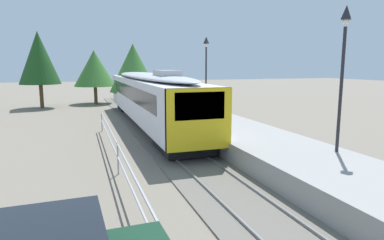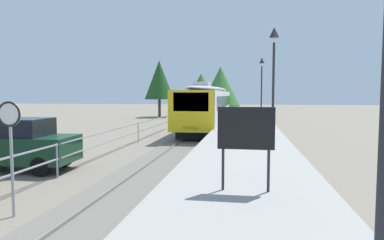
# 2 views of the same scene
# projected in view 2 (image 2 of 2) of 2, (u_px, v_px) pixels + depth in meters

# --- Properties ---
(ground_plane) EXTENTS (160.00, 160.00, 0.00)m
(ground_plane) POSITION_uv_depth(u_px,v_px,m) (148.00, 141.00, 21.71)
(ground_plane) COLOR slate
(track_rails) EXTENTS (3.20, 60.00, 0.14)m
(track_rails) POSITION_uv_depth(u_px,v_px,m) (194.00, 141.00, 21.22)
(track_rails) COLOR #6B665B
(track_rails) RESTS_ON ground
(commuter_train) EXTENTS (2.82, 20.89, 3.74)m
(commuter_train) POSITION_uv_depth(u_px,v_px,m) (210.00, 104.00, 30.18)
(commuter_train) COLOR silver
(commuter_train) RESTS_ON track_rails
(station_platform) EXTENTS (3.90, 60.00, 0.90)m
(station_platform) POSITION_uv_depth(u_px,v_px,m) (246.00, 135.00, 20.67)
(station_platform) COLOR #999691
(station_platform) RESTS_ON ground
(platform_lamp_mid_platform) EXTENTS (0.34, 0.34, 5.35)m
(platform_lamp_mid_platform) POSITION_uv_depth(u_px,v_px,m) (274.00, 61.00, 16.53)
(platform_lamp_mid_platform) COLOR #232328
(platform_lamp_mid_platform) RESTS_ON station_platform
(platform_lamp_far_end) EXTENTS (0.34, 0.34, 5.35)m
(platform_lamp_far_end) POSITION_uv_depth(u_px,v_px,m) (262.00, 76.00, 30.09)
(platform_lamp_far_end) COLOR #232328
(platform_lamp_far_end) RESTS_ON station_platform
(platform_notice_board) EXTENTS (1.20, 0.08, 1.80)m
(platform_notice_board) POSITION_uv_depth(u_px,v_px,m) (246.00, 131.00, 7.12)
(platform_notice_board) COLOR #232328
(platform_notice_board) RESTS_ON station_platform
(speed_limit_sign) EXTENTS (0.61, 0.10, 2.81)m
(speed_limit_sign) POSITION_uv_depth(u_px,v_px,m) (10.00, 130.00, 7.98)
(speed_limit_sign) COLOR #9EA0A5
(speed_limit_sign) RESTS_ON ground
(carpark_fence) EXTENTS (0.06, 36.06, 1.25)m
(carpark_fence) POSITION_uv_depth(u_px,v_px,m) (57.00, 153.00, 11.84)
(carpark_fence) COLOR #9EA0A5
(carpark_fence) RESTS_ON ground
(parked_suv_dark_green) EXTENTS (4.66, 2.05, 2.04)m
(parked_suv_dark_green) POSITION_uv_depth(u_px,v_px,m) (15.00, 143.00, 13.14)
(parked_suv_dark_green) COLOR #143823
(parked_suv_dark_green) RESTS_ON ground
(tree_behind_carpark) EXTENTS (4.43, 4.43, 6.12)m
(tree_behind_carpark) POSITION_uv_depth(u_px,v_px,m) (220.00, 86.00, 38.24)
(tree_behind_carpark) COLOR brown
(tree_behind_carpark) RESTS_ON ground
(tree_behind_station_far) EXTENTS (4.42, 4.42, 5.78)m
(tree_behind_station_far) POSITION_uv_depth(u_px,v_px,m) (201.00, 88.00, 45.42)
(tree_behind_station_far) COLOR brown
(tree_behind_station_far) RESTS_ON ground
(tree_distant_left) EXTENTS (4.19, 4.19, 5.65)m
(tree_distant_left) POSITION_uv_depth(u_px,v_px,m) (222.00, 89.00, 38.62)
(tree_distant_left) COLOR brown
(tree_distant_left) RESTS_ON ground
(tree_distant_centre) EXTENTS (3.87, 3.87, 7.42)m
(tree_distant_centre) POSITION_uv_depth(u_px,v_px,m) (159.00, 80.00, 44.05)
(tree_distant_centre) COLOR brown
(tree_distant_centre) RESTS_ON ground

